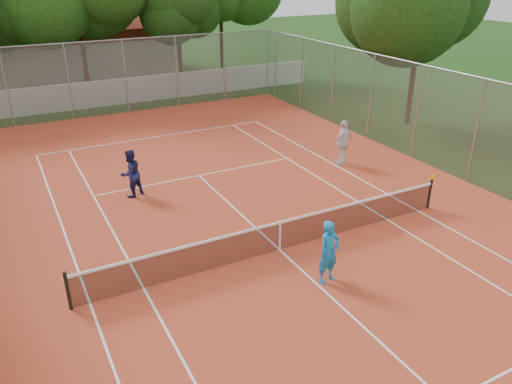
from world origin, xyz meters
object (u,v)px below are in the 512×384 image
player_near (329,252)px  player_far_right (343,142)px  clubhouse (56,46)px  player_far_left (131,173)px  tennis_net (280,236)px

player_near → player_far_right: player_far_right is taller
player_far_right → player_near: bearing=31.1°
clubhouse → player_far_left: (-0.83, -23.23, -1.30)m
tennis_net → player_far_left: player_far_left is taller
tennis_net → clubhouse: 29.12m
clubhouse → player_far_right: (7.83, -24.22, -1.23)m
clubhouse → player_far_right: 25.49m
clubhouse → player_near: size_ratio=9.26×
clubhouse → player_far_left: size_ratio=9.32×
clubhouse → player_near: 31.05m
clubhouse → player_near: (2.33, -30.94, -1.29)m
tennis_net → clubhouse: bearing=93.9°
clubhouse → player_far_left: 23.28m
clubhouse → player_near: bearing=-85.7°
clubhouse → player_near: clubhouse is taller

